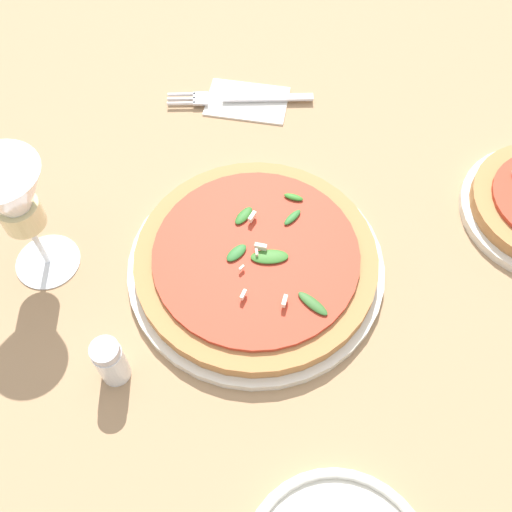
{
  "coord_description": "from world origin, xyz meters",
  "views": [
    {
      "loc": [
        -0.03,
        0.39,
        0.62
      ],
      "look_at": [
        -0.02,
        0.02,
        0.03
      ],
      "focal_mm": 42.0,
      "sensor_mm": 36.0,
      "label": 1
    }
  ],
  "objects_px": {
    "wine_glass": "(15,203)",
    "pizza_arugula_main": "(256,262)",
    "fork": "(241,98)",
    "shaker_pepper": "(111,362)"
  },
  "relations": [
    {
      "from": "wine_glass",
      "to": "pizza_arugula_main",
      "type": "bearing_deg",
      "value": 179.69
    },
    {
      "from": "pizza_arugula_main",
      "to": "fork",
      "type": "relative_size",
      "value": 1.45
    },
    {
      "from": "pizza_arugula_main",
      "to": "wine_glass",
      "type": "relative_size",
      "value": 1.79
    },
    {
      "from": "pizza_arugula_main",
      "to": "wine_glass",
      "type": "xyz_separation_m",
      "value": [
        0.25,
        -0.0,
        0.1
      ]
    },
    {
      "from": "fork",
      "to": "shaker_pepper",
      "type": "xyz_separation_m",
      "value": [
        0.12,
        0.42,
        0.03
      ]
    },
    {
      "from": "pizza_arugula_main",
      "to": "shaker_pepper",
      "type": "height_order",
      "value": "shaker_pepper"
    },
    {
      "from": "fork",
      "to": "wine_glass",
      "type": "bearing_deg",
      "value": 48.62
    },
    {
      "from": "wine_glass",
      "to": "shaker_pepper",
      "type": "xyz_separation_m",
      "value": [
        -0.11,
        0.14,
        -0.09
      ]
    },
    {
      "from": "pizza_arugula_main",
      "to": "shaker_pepper",
      "type": "distance_m",
      "value": 0.2
    },
    {
      "from": "wine_glass",
      "to": "shaker_pepper",
      "type": "relative_size",
      "value": 2.54
    }
  ]
}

